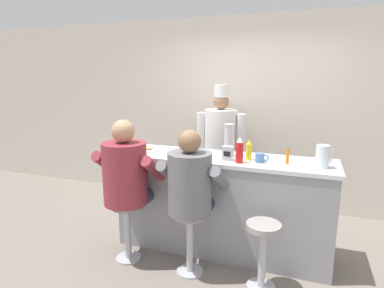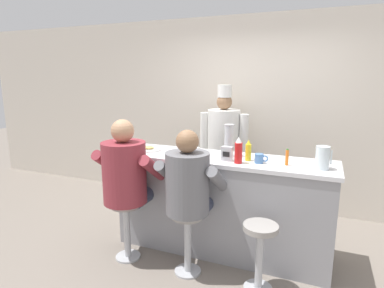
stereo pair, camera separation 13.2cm
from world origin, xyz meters
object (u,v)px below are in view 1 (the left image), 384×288
Objects in this scene: empty_stool_round at (263,245)px; cook_in_whites_near at (220,142)px; coffee_mug_blue at (260,158)px; coffee_mug_white at (196,152)px; hot_sauce_bottle_orange at (287,156)px; diner_seated_grey at (191,186)px; napkin_dispenser_chrome at (228,153)px; cup_stack_steel at (229,140)px; cereal_bowl at (186,150)px; ketchup_bottle_red at (239,150)px; breakfast_plate at (148,149)px; water_pitcher_clear at (323,156)px; mustard_bottle_yellow at (249,150)px; diner_seated_maroon at (127,176)px.

cook_in_whites_near is (-0.83, 1.63, 0.55)m from empty_stool_round.
coffee_mug_white is at bearing 177.69° from coffee_mug_blue.
hot_sauce_bottle_orange is 0.09× the size of cook_in_whites_near.
napkin_dispenser_chrome is at bearing 57.26° from diner_seated_grey.
cereal_bowl is at bearing -176.98° from cup_stack_steel.
breakfast_plate is (-1.08, 0.15, -0.11)m from ketchup_bottle_red.
water_pitcher_clear is at bearing 6.63° from ketchup_bottle_red.
water_pitcher_clear is (0.69, -0.05, 0.01)m from mustard_bottle_yellow.
cook_in_whites_near is (-0.53, 1.26, -0.20)m from ketchup_bottle_red.
hot_sauce_bottle_orange is at bearing -1.87° from breakfast_plate.
diner_seated_grey is (-0.44, -0.47, -0.27)m from mustard_bottle_yellow.
ketchup_bottle_red is 2.05× the size of coffee_mug_white.
cook_in_whites_near reaches higher than diner_seated_maroon.
coffee_mug_white is 0.75m from diner_seated_maroon.
diner_seated_maroon reaches higher than cereal_bowl.
ketchup_bottle_red is 0.15× the size of cook_in_whites_near.
diner_seated_grey is at bearing -76.96° from coffee_mug_white.
ketchup_bottle_red is 1.38m from cook_in_whites_near.
diner_seated_grey is (0.10, -0.44, -0.22)m from coffee_mug_white.
water_pitcher_clear reaches higher than coffee_mug_blue.
mustard_bottle_yellow is 1.61× the size of coffee_mug_blue.
cook_in_whites_near is at bearing 129.94° from hot_sauce_bottle_orange.
water_pitcher_clear is 0.15× the size of diner_seated_grey.
cook_in_whites_near is (-0.05, 1.16, -0.12)m from coffee_mug_white.
breakfast_plate is at bearing -116.46° from cook_in_whites_near.
coffee_mug_blue is 0.39× the size of cup_stack_steel.
diner_seated_maroon is at bearing -161.72° from coffee_mug_blue.
water_pitcher_clear is at bearing -3.99° from mustard_bottle_yellow.
cup_stack_steel is 0.23× the size of diner_seated_maroon.
empty_stool_round is at bearing -44.14° from napkin_dispenser_chrome.
napkin_dispenser_chrome is at bearing -79.52° from cup_stack_steel.
ketchup_bottle_red is 0.15m from napkin_dispenser_chrome.
napkin_dispenser_chrome reaches higher than empty_stool_round.
cup_stack_steel is 0.70m from diner_seated_grey.
hot_sauce_bottle_orange is 0.57m from napkin_dispenser_chrome.
diner_seated_grey reaches higher than cereal_bowl.
cook_in_whites_near is at bearing 84.28° from cereal_bowl.
cook_in_whites_near reaches higher than mustard_bottle_yellow.
cereal_bowl is at bearing 148.48° from empty_stool_round.
breakfast_plate is at bearing 173.81° from napkin_dispenser_chrome.
cook_in_whites_near reaches higher than cup_stack_steel.
diner_seated_grey is (0.26, -0.54, -0.20)m from cereal_bowl.
coffee_mug_white is 0.09× the size of diner_seated_grey.
coffee_mug_white is at bearing -4.47° from breakfast_plate.
water_pitcher_clear is 1.83m from breakfast_plate.
empty_stool_round is at bearing -64.61° from mustard_bottle_yellow.
breakfast_plate is at bearing -175.24° from cup_stack_steel.
water_pitcher_clear is at bearing 2.42° from napkin_dispenser_chrome.
mustard_bottle_yellow is 0.70m from diner_seated_grey.
empty_stool_round is (1.37, -0.04, -0.48)m from diner_seated_maroon.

